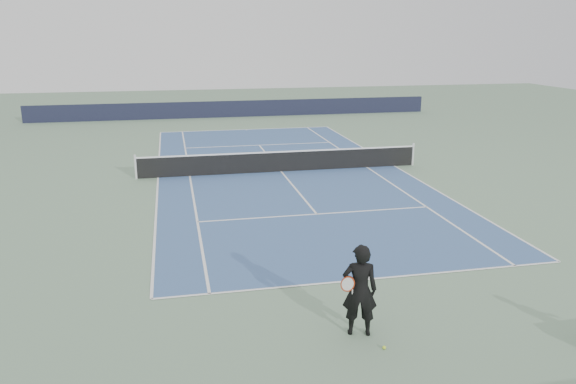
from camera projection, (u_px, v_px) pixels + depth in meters
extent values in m
plane|color=slate|center=(281.00, 172.00, 25.56)|extent=(80.00, 80.00, 0.00)
cube|color=#3A598B|center=(281.00, 172.00, 25.55)|extent=(10.97, 23.77, 0.01)
cylinder|color=silver|center=(136.00, 167.00, 24.15)|extent=(0.10, 0.10, 1.07)
cylinder|color=silver|center=(413.00, 154.00, 26.67)|extent=(0.10, 0.10, 1.07)
cube|color=black|center=(281.00, 162.00, 25.43)|extent=(12.80, 0.03, 0.90)
cube|color=white|center=(281.00, 152.00, 25.30)|extent=(12.80, 0.04, 0.06)
cube|color=black|center=(235.00, 109.00, 42.23)|extent=(30.00, 0.25, 1.20)
imported|color=black|center=(360.00, 290.00, 11.52)|extent=(0.86, 0.71, 1.99)
torus|color=#A22A0D|center=(348.00, 284.00, 11.36)|extent=(0.34, 0.18, 0.36)
cylinder|color=white|center=(348.00, 284.00, 11.36)|extent=(0.29, 0.14, 0.32)
cylinder|color=white|center=(352.00, 295.00, 11.49)|extent=(0.08, 0.13, 0.27)
sphere|color=#C6E82F|center=(384.00, 347.00, 11.19)|extent=(0.07, 0.07, 0.07)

